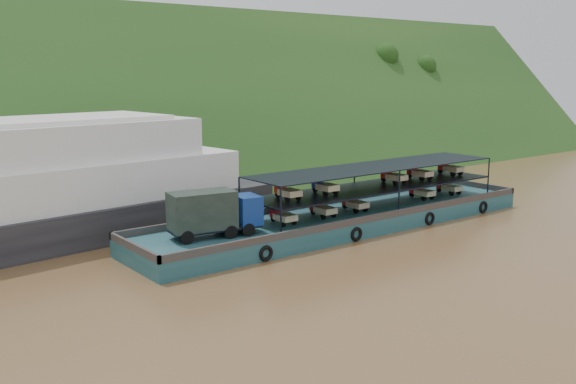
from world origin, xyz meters
TOP-DOWN VIEW (x-y plane):
  - ground at (0.00, 0.00)m, footprint 160.00×160.00m
  - hillside at (0.00, 36.00)m, footprint 140.00×39.60m
  - cargo_barge at (1.81, 1.77)m, footprint 35.00×7.18m

SIDE VIEW (x-z plane):
  - ground at x=0.00m, z-range 0.00..0.00m
  - hillside at x=0.00m, z-range -19.80..19.80m
  - cargo_barge at x=1.81m, z-range -1.20..3.34m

